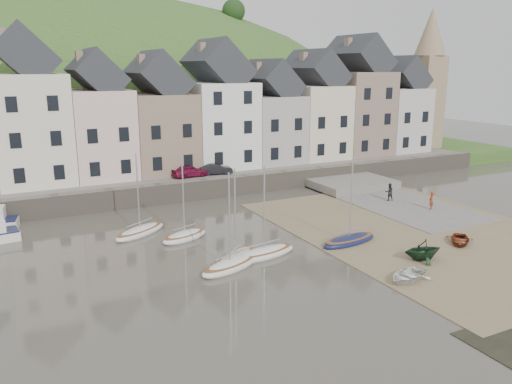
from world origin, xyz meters
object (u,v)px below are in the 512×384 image
car_left (190,171)px  rowboat_red (460,240)px  rowboat_white (407,275)px  rowboat_green (423,250)px  person_red (431,200)px  sailboat_0 (140,231)px  car_right (216,169)px  person_dark (389,192)px

car_left → rowboat_red: bearing=-157.4°
rowboat_white → car_left: size_ratio=0.81×
rowboat_white → rowboat_green: size_ratio=1.09×
person_red → car_left: (-16.37, 15.46, 1.31)m
rowboat_red → car_left: 25.70m
sailboat_0 → car_left: 13.23m
rowboat_red → person_red: person_red is taller
car_left → car_right: size_ratio=1.07×
sailboat_0 → rowboat_green: size_ratio=2.43×
rowboat_white → car_right: (-1.14, 25.95, 1.79)m
rowboat_red → car_right: 24.57m
rowboat_green → person_dark: bearing=156.2°
person_dark → sailboat_0: bearing=14.8°
person_dark → car_left: size_ratio=0.46×
sailboat_0 → rowboat_green: bearing=-42.1°
car_right → rowboat_green: bearing=-161.0°
rowboat_white → car_left: (-3.88, 25.95, 1.85)m
sailboat_0 → car_left: sailboat_0 is taller
sailboat_0 → rowboat_red: sailboat_0 is taller
rowboat_green → person_red: size_ratio=1.68×
rowboat_red → car_right: car_right is taller
sailboat_0 → rowboat_white: (11.64, -15.41, 0.09)m
rowboat_red → car_right: size_ratio=0.81×
sailboat_0 → person_dark: 22.94m
sailboat_0 → person_dark: sailboat_0 is taller
car_right → rowboat_red: bearing=-149.9°
sailboat_0 → person_red: size_ratio=4.09×
rowboat_red → sailboat_0: bearing=-165.0°
person_dark → car_right: size_ratio=0.49×
car_right → person_red: bearing=-129.8°
rowboat_white → person_dark: 18.34m
sailboat_0 → car_right: sailboat_0 is taller
rowboat_red → car_right: bearing=158.7°
rowboat_white → car_right: 26.03m
rowboat_white → car_right: car_right is taller
sailboat_0 → rowboat_white: sailboat_0 is taller
rowboat_red → person_dark: 11.88m
sailboat_0 → car_left: size_ratio=1.79×
person_dark → car_right: (-12.41, 11.50, 1.21)m
rowboat_green → person_dark: 14.84m
rowboat_green → car_right: 24.35m
sailboat_0 → rowboat_green: (14.81, -13.39, 0.48)m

